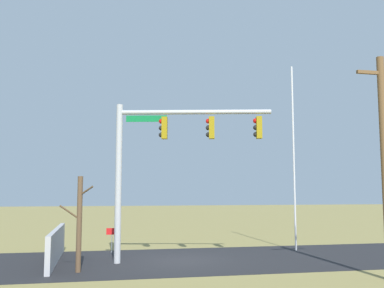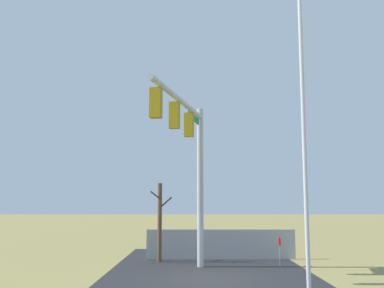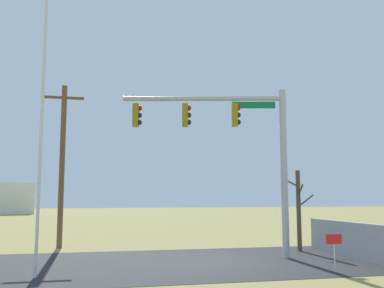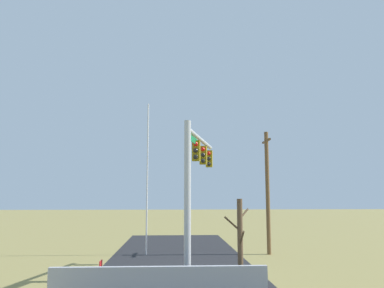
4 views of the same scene
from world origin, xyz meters
TOP-DOWN VIEW (x-y plane):
  - ground_plane at (0.00, 0.00)m, footprint 160.00×160.00m
  - road_surface at (-4.00, 0.00)m, footprint 28.00×8.00m
  - signal_mast at (0.97, 0.78)m, footprint 6.61×1.83m
  - flagpole at (-6.38, -1.95)m, footprint 0.10×0.10m
  - utility_pole at (-6.21, 5.90)m, footprint 1.90×0.26m
  - bare_tree at (4.41, 2.18)m, footprint 1.27×1.02m
  - open_sign at (2.99, -3.09)m, footprint 0.56×0.04m

SIDE VIEW (x-z plane):
  - ground_plane at x=0.00m, z-range 0.00..0.00m
  - road_surface at x=-4.00m, z-range 0.00..0.01m
  - open_sign at x=2.99m, z-range 0.30..1.52m
  - bare_tree at x=4.41m, z-range 0.06..3.69m
  - utility_pole at x=-6.21m, z-range 0.16..8.08m
  - signal_mast at x=0.97m, z-range 1.45..8.31m
  - flagpole at x=-6.38m, z-range 0.00..9.77m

